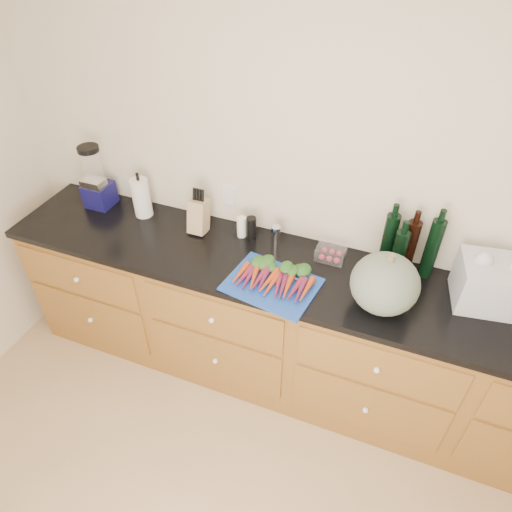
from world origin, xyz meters
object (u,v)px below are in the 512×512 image
at_px(blender_appliance, 96,180).
at_px(knife_block, 199,216).
at_px(squash, 385,284).
at_px(cutting_board, 272,285).
at_px(tomato_box, 331,253).
at_px(paper_towel, 141,198).
at_px(carrots, 274,277).

distance_m(blender_appliance, knife_block, 0.73).
distance_m(squash, knife_block, 1.15).
bearing_deg(cutting_board, blender_appliance, 166.18).
bearing_deg(cutting_board, tomato_box, 55.10).
bearing_deg(knife_block, tomato_box, 2.15).
height_order(squash, blender_appliance, blender_appliance).
height_order(cutting_board, blender_appliance, blender_appliance).
height_order(squash, knife_block, squash).
bearing_deg(blender_appliance, tomato_box, 0.46).
height_order(squash, paper_towel, squash).
bearing_deg(cutting_board, paper_towel, 161.77).
bearing_deg(squash, knife_block, 167.90).
height_order(carrots, paper_towel, paper_towel).
height_order(knife_block, tomato_box, knife_block).
bearing_deg(squash, tomato_box, 139.76).
distance_m(squash, blender_appliance, 1.86).
relative_size(squash, tomato_box, 2.07).
xyz_separation_m(cutting_board, squash, (0.55, 0.06, 0.14)).
bearing_deg(blender_appliance, carrots, -12.51).
relative_size(cutting_board, knife_block, 2.26).
bearing_deg(carrots, blender_appliance, 167.49).
xyz_separation_m(cutting_board, tomato_box, (0.23, 0.33, 0.03)).
distance_m(carrots, paper_towel, 1.02).
distance_m(knife_block, tomato_box, 0.80).
height_order(paper_towel, knife_block, paper_towel).
height_order(cutting_board, knife_block, knife_block).
height_order(cutting_board, squash, squash).
bearing_deg(knife_block, squash, -12.10).
distance_m(cutting_board, squash, 0.57).
bearing_deg(knife_block, paper_towel, 177.15).
xyz_separation_m(paper_towel, tomato_box, (1.20, 0.01, -0.09)).
xyz_separation_m(cutting_board, blender_appliance, (-1.29, 0.32, 0.17)).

